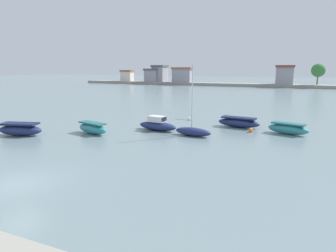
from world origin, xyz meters
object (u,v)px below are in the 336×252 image
Objects in this scene: mooring_buoy_0 at (251,130)px; moored_boat_1 at (92,128)px; moored_boat_5 at (288,129)px; moored_boat_2 at (158,125)px; mooring_buoy_1 at (189,118)px; moored_boat_3 at (193,131)px; moored_boat_4 at (239,122)px; moored_boat_0 at (20,129)px.

moored_boat_1 is at bearing -154.02° from mooring_buoy_0.
moored_boat_2 is at bearing -149.05° from moored_boat_5.
moored_boat_2 is 7.31m from mooring_buoy_1.
mooring_buoy_0 is at bearing 25.77° from moored_boat_2.
moored_boat_1 is 0.60× the size of moored_boat_3.
mooring_buoy_0 is (4.84, 3.86, -0.24)m from moored_boat_3.
moored_boat_5 is at bearing 37.45° from moored_boat_1.
moored_boat_4 reaches higher than moored_boat_5.
moored_boat_3 is 1.68× the size of moored_boat_5.
mooring_buoy_0 is 9.23m from mooring_buoy_1.
moored_boat_5 is (12.46, 3.44, -0.03)m from moored_boat_2.
mooring_buoy_1 is at bearing 119.41° from moored_boat_3.
moored_boat_0 is 1.14× the size of moored_boat_1.
moored_boat_2 reaches higher than moored_boat_5.
mooring_buoy_1 is (6.03, 11.24, -0.39)m from moored_boat_1.
moored_boat_4 is at bearing 68.34° from moored_boat_3.
moored_boat_0 is 18.84m from mooring_buoy_1.
moored_boat_0 is 13.27m from moored_boat_2.
moored_boat_5 is at bearing 8.69° from moored_boat_0.
moored_boat_1 is 15.78m from mooring_buoy_0.
moored_boat_2 is 1.12× the size of moored_boat_5.
moored_boat_3 is (15.23, 6.39, -0.13)m from moored_boat_0.
mooring_buoy_1 is (-6.57, 2.32, -0.38)m from moored_boat_4.
moored_boat_1 is at bearing -154.51° from moored_boat_3.
moored_boat_0 is 0.97× the size of moored_boat_4.
moored_boat_5 is (23.52, 10.77, -0.05)m from moored_boat_0.
moored_boat_2 is at bearing 17.61° from moored_boat_0.
moored_boat_5 is (5.03, -1.49, -0.00)m from moored_boat_4.
moored_boat_5 is 9.42× the size of mooring_buoy_0.
moored_boat_3 is at bearing -141.44° from mooring_buoy_0.
moored_boat_2 is 0.96× the size of moored_boat_4.
moored_boat_0 is at bearing -129.27° from mooring_buoy_1.
moored_boat_1 is at bearing 13.62° from moored_boat_0.
moored_boat_3 reaches higher than mooring_buoy_0.
moored_boat_0 is at bearing -139.58° from moored_boat_4.
moored_boat_1 is 0.89× the size of moored_boat_2.
moored_boat_0 is 0.68× the size of moored_boat_3.
moored_boat_2 reaches higher than moored_boat_0.
moored_boat_0 is 22.19m from moored_boat_4.
moored_boat_3 is 1.44× the size of moored_boat_4.
moored_boat_3 is at bearing -136.64° from moored_boat_5.
moored_boat_1 reaches higher than mooring_buoy_1.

